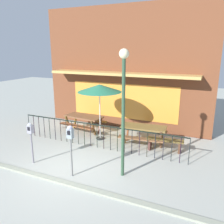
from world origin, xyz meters
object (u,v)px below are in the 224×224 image
(picnic_table_right, at_px, (144,130))
(parking_meter_far, at_px, (70,138))
(patio_bench, at_px, (165,142))
(picnic_table_left, at_px, (84,119))
(parking_meter_near, at_px, (31,132))
(patio_umbrella, at_px, (100,89))
(street_lamp, at_px, (123,96))

(picnic_table_right, height_order, parking_meter_far, parking_meter_far)
(picnic_table_right, bearing_deg, patio_bench, -18.07)
(picnic_table_left, bearing_deg, parking_meter_far, -64.38)
(patio_bench, xyz_separation_m, parking_meter_near, (-3.92, -2.83, 0.77))
(patio_umbrella, height_order, patio_bench, patio_umbrella)
(parking_meter_far, bearing_deg, patio_umbrella, 101.05)
(parking_meter_near, bearing_deg, picnic_table_right, 46.37)
(patio_umbrella, bearing_deg, picnic_table_left, 154.96)
(parking_meter_near, height_order, street_lamp, street_lamp)
(picnic_table_left, xyz_separation_m, picnic_table_right, (3.02, -0.33, 0.00))
(patio_bench, bearing_deg, street_lamp, -109.36)
(picnic_table_left, bearing_deg, patio_umbrella, -25.04)
(picnic_table_right, relative_size, parking_meter_far, 1.18)
(picnic_table_left, height_order, patio_bench, picnic_table_left)
(patio_umbrella, xyz_separation_m, parking_meter_far, (0.61, -3.10, -0.96))
(picnic_table_right, height_order, street_lamp, street_lamp)
(picnic_table_left, bearing_deg, picnic_table_right, -6.22)
(patio_bench, distance_m, parking_meter_near, 4.90)
(picnic_table_right, distance_m, patio_umbrella, 2.49)
(parking_meter_near, xyz_separation_m, street_lamp, (3.11, 0.51, 1.38))
(parking_meter_far, bearing_deg, parking_meter_near, 174.21)
(picnic_table_right, xyz_separation_m, patio_bench, (0.94, -0.31, -0.26))
(street_lamp, bearing_deg, picnic_table_right, 92.72)
(patio_bench, relative_size, parking_meter_far, 0.87)
(street_lamp, bearing_deg, parking_meter_far, -154.18)
(picnic_table_left, distance_m, street_lamp, 4.71)
(parking_meter_near, distance_m, parking_meter_far, 1.72)
(picnic_table_right, relative_size, parking_meter_near, 1.32)
(picnic_table_left, xyz_separation_m, parking_meter_far, (1.74, -3.63, 0.65))
(parking_meter_near, xyz_separation_m, parking_meter_far, (1.71, -0.17, 0.14))
(picnic_table_left, xyz_separation_m, patio_bench, (3.96, -0.64, -0.26))
(picnic_table_left, bearing_deg, patio_bench, -9.12)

